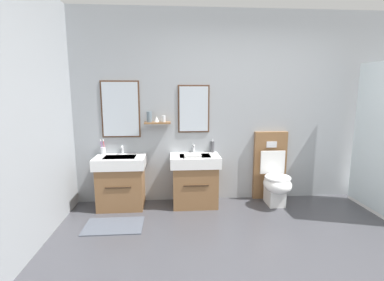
# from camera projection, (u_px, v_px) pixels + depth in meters

# --- Properties ---
(wall_back) EXTENTS (5.07, 0.27, 2.68)m
(wall_back) POSITION_uv_depth(u_px,v_px,m) (244.00, 108.00, 4.07)
(wall_back) COLOR #999EA3
(wall_back) RESTS_ON ground
(bath_mat) EXTENTS (0.68, 0.44, 0.01)m
(bath_mat) POSITION_uv_depth(u_px,v_px,m) (114.00, 226.00, 3.34)
(bath_mat) COLOR #474C56
(bath_mat) RESTS_ON ground
(vanity_sink_left) EXTENTS (0.67, 0.48, 0.71)m
(vanity_sink_left) POSITION_uv_depth(u_px,v_px,m) (121.00, 181.00, 3.85)
(vanity_sink_left) COLOR brown
(vanity_sink_left) RESTS_ON ground
(tap_on_left_sink) EXTENTS (0.03, 0.13, 0.11)m
(tap_on_left_sink) POSITION_uv_depth(u_px,v_px,m) (122.00, 149.00, 3.95)
(tap_on_left_sink) COLOR silver
(tap_on_left_sink) RESTS_ON vanity_sink_left
(vanity_sink_right) EXTENTS (0.67, 0.48, 0.71)m
(vanity_sink_right) POSITION_uv_depth(u_px,v_px,m) (195.00, 179.00, 3.93)
(vanity_sink_right) COLOR brown
(vanity_sink_right) RESTS_ON ground
(tap_on_right_sink) EXTENTS (0.03, 0.13, 0.11)m
(tap_on_right_sink) POSITION_uv_depth(u_px,v_px,m) (194.00, 148.00, 4.03)
(tap_on_right_sink) COLOR silver
(tap_on_right_sink) RESTS_ON vanity_sink_right
(toilet) EXTENTS (0.48, 0.63, 1.00)m
(toilet) POSITION_uv_depth(u_px,v_px,m) (273.00, 177.00, 4.01)
(toilet) COLOR brown
(toilet) RESTS_ON ground
(toothbrush_cup) EXTENTS (0.08, 0.07, 0.21)m
(toothbrush_cup) POSITION_uv_depth(u_px,v_px,m) (103.00, 150.00, 3.93)
(toothbrush_cup) COLOR silver
(toothbrush_cup) RESTS_ON vanity_sink_left
(soap_dispenser) EXTENTS (0.06, 0.06, 0.20)m
(soap_dispenser) POSITION_uv_depth(u_px,v_px,m) (212.00, 146.00, 4.04)
(soap_dispenser) COLOR #4C4C51
(soap_dispenser) RESTS_ON vanity_sink_right
(folded_hand_towel) EXTENTS (0.22, 0.16, 0.04)m
(folded_hand_towel) POSITION_uv_depth(u_px,v_px,m) (193.00, 156.00, 3.73)
(folded_hand_towel) COLOR white
(folded_hand_towel) RESTS_ON vanity_sink_right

